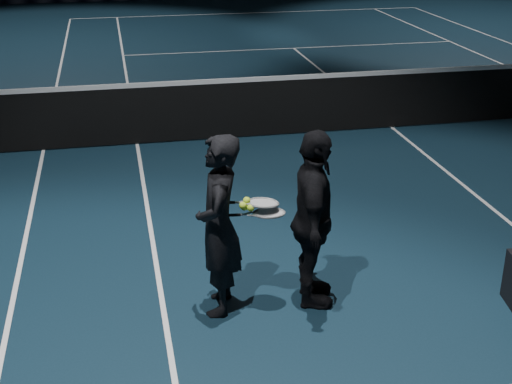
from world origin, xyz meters
The scene contains 9 objects.
floor centered at (0.00, 0.00, 0.00)m, with size 36.00×36.00×0.00m, color #0D212E.
court_lines centered at (0.00, 0.00, 0.00)m, with size 10.98×23.78×0.01m, color white, non-canonical shape.
net_mesh centered at (0.00, 0.00, 0.45)m, with size 12.80×0.02×0.86m, color black.
net_tape centered at (0.00, 0.00, 0.92)m, with size 12.80×0.03×0.07m, color white.
player_a centered at (-3.58, -4.80, 0.84)m, with size 0.61×0.40×1.68m, color black.
player_b centered at (-2.74, -4.86, 0.84)m, with size 0.99×0.41×1.68m, color black.
racket_lower centered at (-3.14, -4.83, 0.94)m, with size 0.68×0.22×0.03m, color black, non-canonical shape.
racket_upper centered at (-3.18, -4.79, 1.02)m, with size 0.68×0.22×0.03m, color black, non-canonical shape.
tennis_balls centered at (-3.33, -4.81, 1.02)m, with size 0.12×0.10×0.12m, color #C9DD2E, non-canonical shape.
Camera 1 is at (-4.41, -10.42, 3.58)m, focal length 50.00 mm.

